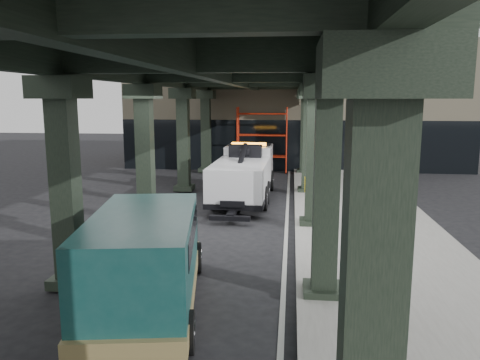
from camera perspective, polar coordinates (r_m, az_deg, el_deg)
The scene contains 8 objects.
ground at distance 15.01m, azimuth -0.96°, elevation -7.58°, with size 90.00×90.00×0.00m, color black.
sidewalk at distance 17.00m, azimuth 15.22°, elevation -5.57°, with size 5.00×40.00×0.15m, color gray.
lane_stripe at distance 16.81m, azimuth 5.70°, elevation -5.68°, with size 0.12×38.00×0.01m, color silver.
viaduct at distance 16.38m, azimuth -1.53°, elevation 13.24°, with size 7.40×32.00×6.40m.
building at distance 34.20m, azimuth 6.72°, elevation 8.97°, with size 22.00×10.00×8.00m, color #C6B793.
scaffolding at distance 29.00m, azimuth 2.72°, elevation 5.13°, with size 3.08×0.88×4.00m.
tow_truck at distance 21.03m, azimuth 0.58°, elevation 0.97°, with size 2.47×7.84×2.55m.
towed_van at distance 10.17m, azimuth -11.40°, elevation -9.35°, with size 2.91×5.69×2.20m.
Camera 1 is at (1.83, -14.20, 4.50)m, focal length 35.00 mm.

